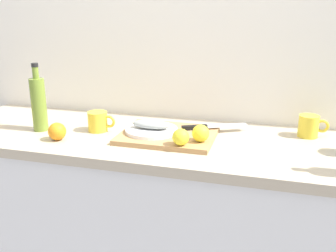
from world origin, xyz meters
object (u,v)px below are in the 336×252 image
object	(u,v)px
coffee_mug_0	(309,126)
chef_knife	(206,127)
coffee_mug_1	(98,122)
olive_oil_bottle	(39,103)
white_plate	(152,130)
cutting_board	(168,135)
lemon_0	(181,137)
fish_fillet	(152,124)

from	to	relation	value
coffee_mug_0	chef_knife	bearing A→B (deg)	-170.53
coffee_mug_1	olive_oil_bottle	bearing A→B (deg)	-167.46
coffee_mug_1	white_plate	bearing A→B (deg)	-1.40
cutting_board	lemon_0	world-z (taller)	lemon_0
chef_knife	coffee_mug_1	xyz separation A→B (m)	(-0.46, -0.10, 0.01)
lemon_0	olive_oil_bottle	size ratio (longest dim) A/B	0.22
coffee_mug_0	white_plate	bearing A→B (deg)	-164.59
cutting_board	coffee_mug_0	size ratio (longest dim) A/B	3.16
cutting_board	white_plate	distance (m)	0.07
fish_fillet	lemon_0	distance (m)	0.20
olive_oil_bottle	coffee_mug_0	world-z (taller)	olive_oil_bottle
fish_fillet	white_plate	bearing A→B (deg)	153.43
fish_fillet	coffee_mug_0	xyz separation A→B (m)	(0.64, 0.18, -0.01)
lemon_0	coffee_mug_1	world-z (taller)	coffee_mug_1
white_plate	lemon_0	world-z (taller)	lemon_0
white_plate	coffee_mug_0	size ratio (longest dim) A/B	1.80
white_plate	coffee_mug_0	distance (m)	0.66
white_plate	olive_oil_bottle	bearing A→B (deg)	-174.29
fish_fillet	coffee_mug_1	size ratio (longest dim) A/B	1.33
olive_oil_bottle	coffee_mug_0	bearing A→B (deg)	11.22
cutting_board	lemon_0	bearing A→B (deg)	-56.10
chef_knife	coffee_mug_0	world-z (taller)	coffee_mug_0
coffee_mug_1	fish_fillet	bearing A→B (deg)	-1.40
coffee_mug_0	lemon_0	bearing A→B (deg)	-148.14
fish_fillet	coffee_mug_1	xyz separation A→B (m)	(-0.25, 0.01, -0.01)
chef_knife	fish_fillet	bearing A→B (deg)	179.22
cutting_board	coffee_mug_1	xyz separation A→B (m)	(-0.32, 0.00, 0.03)
cutting_board	white_plate	xyz separation A→B (m)	(-0.07, -0.01, 0.02)
chef_knife	olive_oil_bottle	xyz separation A→B (m)	(-0.71, -0.15, 0.09)
fish_fillet	chef_knife	bearing A→B (deg)	26.08
cutting_board	lemon_0	distance (m)	0.16
cutting_board	white_plate	size ratio (longest dim) A/B	1.76
lemon_0	coffee_mug_1	bearing A→B (deg)	162.29
coffee_mug_0	coffee_mug_1	distance (m)	0.90
lemon_0	olive_oil_bottle	world-z (taller)	olive_oil_bottle
coffee_mug_0	coffee_mug_1	xyz separation A→B (m)	(-0.88, -0.17, -0.00)
chef_knife	olive_oil_bottle	bearing A→B (deg)	165.40
fish_fillet	chef_knife	distance (m)	0.24
cutting_board	olive_oil_bottle	xyz separation A→B (m)	(-0.57, -0.06, 0.11)
lemon_0	white_plate	bearing A→B (deg)	141.87
cutting_board	fish_fillet	xyz separation A→B (m)	(-0.07, -0.01, 0.04)
cutting_board	fish_fillet	distance (m)	0.08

